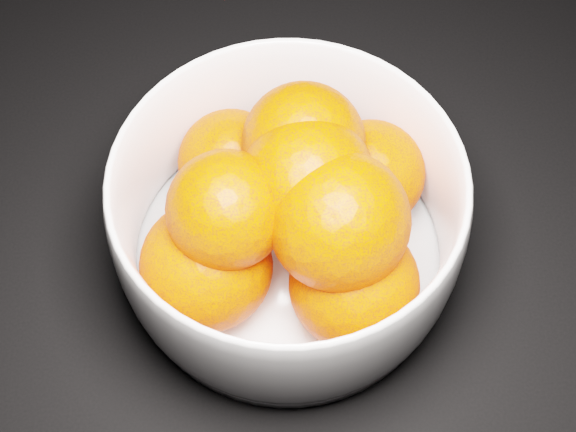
{
  "coord_description": "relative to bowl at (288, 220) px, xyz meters",
  "views": [
    {
      "loc": [
        -0.27,
        -0.22,
        0.52
      ],
      "look_at": [
        -0.25,
        0.05,
        0.06
      ],
      "focal_mm": 50.0,
      "sensor_mm": 36.0,
      "label": 1
    }
  ],
  "objects": [
    {
      "name": "bowl",
      "position": [
        0.0,
        0.0,
        0.0
      ],
      "size": [
        0.24,
        0.24,
        0.11
      ],
      "rotation": [
        0.0,
        0.0,
        -0.25
      ],
      "color": "white",
      "rests_on": "ground"
    },
    {
      "name": "orange_pile",
      "position": [
        0.0,
        -0.0,
        0.02
      ],
      "size": [
        0.2,
        0.18,
        0.14
      ],
      "color": "#EE3C00",
      "rests_on": "bowl"
    }
  ]
}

